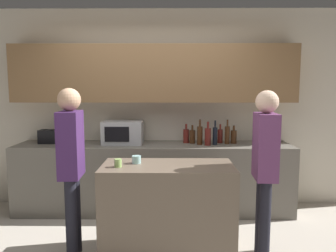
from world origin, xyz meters
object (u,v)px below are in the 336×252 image
at_px(bottle_1, 192,136).
at_px(person_center, 71,158).
at_px(bottle_7, 234,137).
at_px(cup_0, 136,160).
at_px(bottle_4, 215,136).
at_px(person_left, 265,160).
at_px(toaster, 49,137).
at_px(bottle_3, 208,136).
at_px(bottle_2, 200,135).
at_px(bottle_6, 227,135).
at_px(bottle_0, 186,136).
at_px(cup_1, 118,163).
at_px(bottle_5, 220,136).
at_px(microwave, 123,132).
at_px(potted_plant, 270,129).

height_order(bottle_1, person_center, person_center).
relative_size(bottle_7, cup_0, 2.69).
distance_m(bottle_4, person_left, 1.20).
height_order(toaster, bottle_3, bottle_3).
bearing_deg(bottle_2, bottle_6, 9.16).
bearing_deg(bottle_2, bottle_7, 11.17).
relative_size(bottle_3, bottle_6, 0.95).
bearing_deg(bottle_4, bottle_0, 159.36).
xyz_separation_m(bottle_1, bottle_2, (0.09, -0.09, 0.03)).
height_order(bottle_7, cup_1, bottle_7).
relative_size(bottle_0, cup_0, 2.87).
relative_size(bottle_3, bottle_4, 0.97).
relative_size(bottle_5, cup_1, 3.28).
xyz_separation_m(microwave, bottle_1, (0.92, 0.01, -0.06)).
height_order(toaster, bottle_2, bottle_2).
bearing_deg(potted_plant, bottle_7, 178.38).
relative_size(bottle_7, person_center, 0.15).
relative_size(potted_plant, bottle_7, 1.64).
xyz_separation_m(bottle_0, bottle_1, (0.08, -0.03, -0.00)).
height_order(microwave, toaster, microwave).
bearing_deg(microwave, person_left, -39.29).
bearing_deg(bottle_7, cup_0, -135.81).
xyz_separation_m(bottle_2, bottle_7, (0.46, 0.09, -0.03)).
bearing_deg(bottle_1, bottle_3, -36.21).
height_order(potted_plant, bottle_7, potted_plant).
bearing_deg(bottle_0, person_left, -61.99).
xyz_separation_m(toaster, person_center, (0.67, -1.24, -0.02)).
xyz_separation_m(bottle_1, bottle_5, (0.38, 0.04, 0.00)).
height_order(bottle_3, cup_1, bottle_3).
distance_m(toaster, bottle_1, 1.91).
relative_size(cup_1, person_left, 0.05).
height_order(toaster, bottle_0, bottle_0).
distance_m(bottle_3, bottle_6, 0.29).
distance_m(bottle_3, person_center, 1.81).
bearing_deg(potted_plant, bottle_5, 175.95).
bearing_deg(cup_1, bottle_5, 48.84).
relative_size(bottle_1, bottle_7, 1.02).
bearing_deg(bottle_4, bottle_1, 159.50).
bearing_deg(cup_1, bottle_4, 47.85).
bearing_deg(bottle_0, microwave, -177.04).
bearing_deg(bottle_1, bottle_0, 158.89).
bearing_deg(cup_1, cup_0, 43.51).
height_order(bottle_0, bottle_2, bottle_2).
height_order(bottle_6, person_center, person_center).
height_order(person_left, person_center, person_center).
bearing_deg(bottle_4, person_center, -142.97).
distance_m(bottle_6, bottle_7, 0.10).
relative_size(bottle_0, bottle_4, 0.81).
height_order(bottle_0, bottle_4, bottle_4).
bearing_deg(potted_plant, toaster, 180.00).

